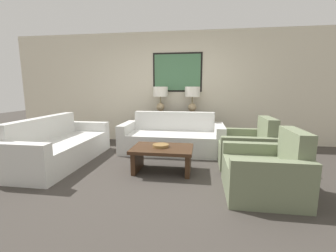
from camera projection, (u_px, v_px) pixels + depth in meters
name	position (u px, v px, depth m)	size (l,w,h in m)	color
ground_plane	(161.00, 176.00, 3.42)	(20.00, 20.00, 0.00)	#3D3833
back_wall	(177.00, 88.00, 5.49)	(8.34, 0.12, 2.65)	beige
console_table	(176.00, 128.00, 5.39)	(1.21, 0.37, 0.76)	black
table_lamp_left	(160.00, 95.00, 5.31)	(0.35, 0.35, 0.60)	tan
table_lamp_right	(192.00, 95.00, 5.20)	(0.35, 0.35, 0.60)	tan
couch_by_back_wall	(172.00, 139.00, 4.73)	(2.11, 0.90, 0.82)	silver
couch_by_side	(60.00, 147.00, 4.04)	(0.90, 2.11, 0.82)	silver
coffee_table	(162.00, 154.00, 3.59)	(0.96, 0.66, 0.40)	#3D2616
decorative_bowl	(161.00, 146.00, 3.58)	(0.26, 0.26, 0.04)	olive
armchair_near_back_wall	(247.00, 149.00, 3.95)	(0.90, 0.94, 0.83)	#707A5B
armchair_near_camera	(265.00, 173.00, 2.82)	(0.90, 0.94, 0.83)	#707A5B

